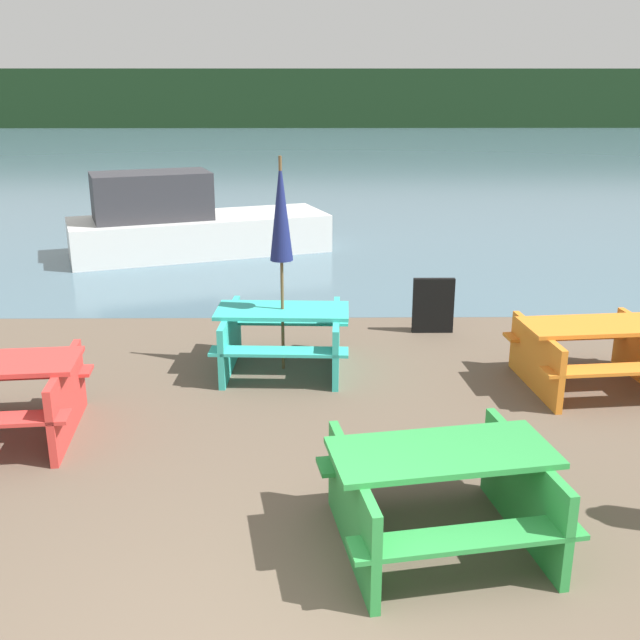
{
  "coord_description": "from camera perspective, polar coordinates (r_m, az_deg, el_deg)",
  "views": [
    {
      "loc": [
        0.28,
        -3.19,
        3.26
      ],
      "look_at": [
        0.36,
        4.29,
        0.85
      ],
      "focal_mm": 42.0,
      "sensor_mm": 36.0,
      "label": 1
    }
  ],
  "objects": [
    {
      "name": "picnic_table_green",
      "position": [
        5.58,
        9.15,
        -12.59
      ],
      "size": [
        1.79,
        1.63,
        0.77
      ],
      "rotation": [
        0.0,
        0.0,
        0.17
      ],
      "color": "green",
      "rests_on": "ground_plane"
    },
    {
      "name": "picnic_table_orange",
      "position": [
        8.75,
        20.08,
        -2.1
      ],
      "size": [
        1.69,
        1.53,
        0.73
      ],
      "rotation": [
        0.0,
        0.0,
        0.1
      ],
      "color": "orange",
      "rests_on": "ground_plane"
    },
    {
      "name": "water",
      "position": [
        35.38,
        -1.07,
        12.55
      ],
      "size": [
        60.0,
        50.0,
        0.0
      ],
      "color": "slate",
      "rests_on": "ground_plane"
    },
    {
      "name": "signboard",
      "position": [
        10.13,
        8.62,
        1.1
      ],
      "size": [
        0.55,
        0.08,
        0.75
      ],
      "color": "black",
      "rests_on": "ground_plane"
    },
    {
      "name": "boat",
      "position": [
        14.85,
        -10.08,
        7.19
      ],
      "size": [
        5.19,
        3.2,
        1.61
      ],
      "rotation": [
        0.0,
        0.0,
        0.34
      ],
      "color": "silver",
      "rests_on": "water"
    },
    {
      "name": "far_treeline",
      "position": [
        55.25,
        -0.93,
        16.53
      ],
      "size": [
        80.0,
        1.6,
        4.0
      ],
      "color": "#193319",
      "rests_on": "water"
    },
    {
      "name": "umbrella_navy",
      "position": [
        8.39,
        -3.0,
        8.27
      ],
      "size": [
        0.26,
        0.26,
        2.47
      ],
      "color": "brown",
      "rests_on": "ground_plane"
    },
    {
      "name": "picnic_table_teal",
      "position": [
        8.74,
        -2.85,
        -1.02
      ],
      "size": [
        1.59,
        1.44,
        0.74
      ],
      "rotation": [
        0.0,
        0.0,
        -0.04
      ],
      "color": "#33B7A8",
      "rests_on": "ground_plane"
    }
  ]
}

